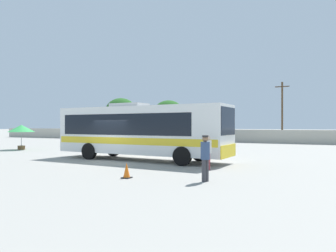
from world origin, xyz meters
TOP-DOWN VIEW (x-y plane):
  - ground_plane at (0.00, 10.00)m, footprint 300.00×300.00m
  - perimeter_wall at (0.00, 23.97)m, footprint 80.00×0.30m
  - coach_bus_white_yellow at (1.34, 1.21)m, footprint 11.46×3.16m
  - attendant_by_bus_door at (6.62, -1.01)m, footprint 0.47×0.47m
  - passenger_waiting_on_apron at (7.55, -4.17)m, footprint 0.47×0.47m
  - vendor_umbrella_secondary_green at (-12.45, 3.89)m, footprint 2.28×2.28m
  - parked_car_leftmost_silver at (-11.69, 20.61)m, footprint 4.22×2.09m
  - parked_car_second_grey at (-6.47, 19.86)m, footprint 4.70×2.24m
  - parked_car_third_dark_blue at (-0.74, 20.49)m, footprint 4.19×2.11m
  - utility_pole_near at (7.20, 27.89)m, footprint 1.80×0.27m
  - roadside_tree_left at (-19.20, 29.54)m, footprint 5.32×5.32m
  - roadside_tree_midleft at (-10.50, 30.36)m, footprint 4.99×4.99m
  - traffic_cone_on_apron at (4.37, -4.81)m, footprint 0.36×0.36m

SIDE VIEW (x-z plane):
  - ground_plane at x=0.00m, z-range 0.00..0.00m
  - traffic_cone_on_apron at x=4.37m, z-range -0.01..0.63m
  - parked_car_leftmost_silver at x=-11.69m, z-range 0.05..1.50m
  - parked_car_third_dark_blue at x=-0.74m, z-range 0.04..1.52m
  - parked_car_second_grey at x=-6.47m, z-range 0.04..1.55m
  - perimeter_wall at x=0.00m, z-range 0.00..1.63m
  - attendant_by_bus_door at x=6.62m, z-range 0.11..1.77m
  - passenger_waiting_on_apron at x=7.55m, z-range 0.12..1.92m
  - vendor_umbrella_secondary_green at x=-12.45m, z-range 0.76..2.97m
  - coach_bus_white_yellow at x=1.34m, z-range 0.12..3.69m
  - roadside_tree_midleft at x=-10.50m, z-range 0.99..7.22m
  - utility_pole_near at x=7.20m, z-range 0.18..8.03m
  - roadside_tree_left at x=-19.20m, z-range 1.15..8.00m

